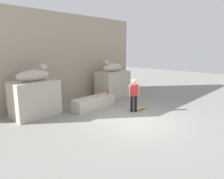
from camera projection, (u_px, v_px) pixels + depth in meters
ground_plane at (133, 120)px, 9.17m from camera, size 40.00×40.00×0.00m
facade_wall at (63, 58)px, 12.20m from camera, size 11.08×0.60×5.10m
pedestal_left at (35, 99)px, 9.61m from camera, size 2.07×1.30×1.67m
pedestal_right at (113, 84)px, 13.43m from camera, size 2.07×1.30×1.67m
statue_reclining_left at (34, 75)px, 9.41m from camera, size 1.62×0.63×0.78m
statue_reclining_right at (112, 67)px, 13.18m from camera, size 1.61×0.59×0.78m
ledge_block at (94, 103)px, 10.86m from camera, size 2.47×0.75×0.62m
skater at (134, 94)px, 10.19m from camera, size 0.47×0.36×1.67m
skateboard at (141, 108)px, 10.74m from camera, size 0.81×0.24×0.08m
bottle_orange at (98, 95)px, 10.79m from camera, size 0.06×0.06×0.28m
bottle_red at (108, 92)px, 11.35m from camera, size 0.07×0.07×0.33m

